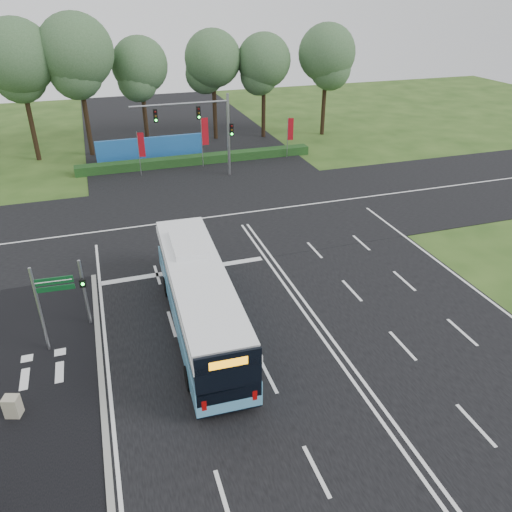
{
  "coord_description": "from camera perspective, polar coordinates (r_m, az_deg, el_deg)",
  "views": [
    {
      "loc": [
        -8.85,
        -20.32,
        14.72
      ],
      "look_at": [
        -1.57,
        2.0,
        1.98
      ],
      "focal_mm": 35.0,
      "sensor_mm": 36.0,
      "label": 1
    }
  ],
  "objects": [
    {
      "name": "banner_flag_mid",
      "position": [
        46.32,
        -5.94,
        13.64
      ],
      "size": [
        0.67,
        0.09,
        4.54
      ],
      "rotation": [
        0.0,
        0.0,
        0.05
      ],
      "color": "gray",
      "rests_on": "ground"
    },
    {
      "name": "ground",
      "position": [
        26.6,
        4.58,
        -5.22
      ],
      "size": [
        120.0,
        120.0,
        0.0
      ],
      "primitive_type": "plane",
      "color": "#284416",
      "rests_on": "ground"
    },
    {
      "name": "blue_hoarding",
      "position": [
        49.48,
        -11.99,
        11.9
      ],
      "size": [
        10.0,
        0.3,
        2.2
      ],
      "primitive_type": "cube",
      "color": "#1F5CA9",
      "rests_on": "ground"
    },
    {
      "name": "banner_flag_left",
      "position": [
        44.7,
        -13.02,
        12.02
      ],
      "size": [
        0.57,
        0.17,
        3.92
      ],
      "rotation": [
        0.0,
        0.0,
        -0.22
      ],
      "color": "gray",
      "rests_on": "ground"
    },
    {
      "name": "road_cross",
      "position": [
        36.59,
        -2.52,
        4.78
      ],
      "size": [
        120.0,
        14.0,
        0.05
      ],
      "primitive_type": "cube",
      "color": "black",
      "rests_on": "ground"
    },
    {
      "name": "bike_path",
      "position": [
        23.0,
        -23.35,
        -14.09
      ],
      "size": [
        5.0,
        18.0,
        0.06
      ],
      "primitive_type": "cube",
      "color": "black",
      "rests_on": "ground"
    },
    {
      "name": "hedge",
      "position": [
        47.87,
        -6.69,
        10.89
      ],
      "size": [
        22.0,
        1.2,
        0.8
      ],
      "primitive_type": "cube",
      "color": "#133513",
      "rests_on": "ground"
    },
    {
      "name": "utility_cabinet",
      "position": [
        22.11,
        -26.06,
        -15.23
      ],
      "size": [
        0.69,
        0.63,
        0.95
      ],
      "primitive_type": "cube",
      "rotation": [
        0.0,
        0.0,
        -0.32
      ],
      "color": "#A59D85",
      "rests_on": "ground"
    },
    {
      "name": "street_sign",
      "position": [
        23.61,
        -22.87,
        -4.6
      ],
      "size": [
        1.7,
        0.2,
        4.35
      ],
      "rotation": [
        0.0,
        0.0,
        -0.06
      ],
      "color": "gray",
      "rests_on": "ground"
    },
    {
      "name": "eucalyptus_row",
      "position": [
        52.13,
        -13.19,
        21.09
      ],
      "size": [
        42.35,
        8.42,
        12.9
      ],
      "color": "black",
      "rests_on": "ground"
    },
    {
      "name": "traffic_light_gantry",
      "position": [
        43.0,
        -5.58,
        14.83
      ],
      "size": [
        8.41,
        0.28,
        7.0
      ],
      "color": "gray",
      "rests_on": "ground"
    },
    {
      "name": "pedestrian_signal",
      "position": [
        25.16,
        -19.02,
        -3.75
      ],
      "size": [
        0.31,
        0.42,
        3.57
      ],
      "rotation": [
        0.0,
        0.0,
        -0.16
      ],
      "color": "gray",
      "rests_on": "ground"
    },
    {
      "name": "banner_flag_right",
      "position": [
        48.93,
        3.89,
        14.03
      ],
      "size": [
        0.56,
        0.19,
        3.88
      ],
      "rotation": [
        0.0,
        0.0,
        -0.25
      ],
      "color": "gray",
      "rests_on": "ground"
    },
    {
      "name": "city_bus",
      "position": [
        23.7,
        -6.49,
        -4.82
      ],
      "size": [
        3.01,
        12.4,
        3.53
      ],
      "rotation": [
        0.0,
        0.0,
        -0.04
      ],
      "color": "#5398C0",
      "rests_on": "ground"
    },
    {
      "name": "kerb_strip",
      "position": [
        22.73,
        -17.25,
        -13.28
      ],
      "size": [
        0.25,
        18.0,
        0.12
      ],
      "primitive_type": "cube",
      "color": "gray",
      "rests_on": "ground"
    },
    {
      "name": "road_main",
      "position": [
        26.59,
        4.58,
        -5.18
      ],
      "size": [
        20.0,
        120.0,
        0.04
      ],
      "primitive_type": "cube",
      "color": "black",
      "rests_on": "ground"
    }
  ]
}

